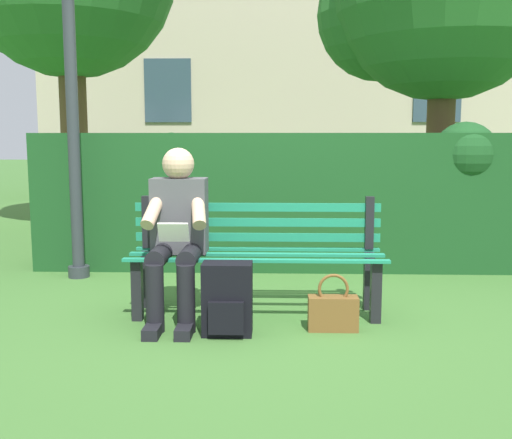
# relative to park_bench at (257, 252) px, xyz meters

# --- Properties ---
(ground) EXTENTS (60.00, 60.00, 0.00)m
(ground) POSITION_rel_park_bench_xyz_m (0.00, 0.08, -0.43)
(ground) COLOR #3D6B2D
(park_bench) EXTENTS (1.77, 0.47, 0.82)m
(park_bench) POSITION_rel_park_bench_xyz_m (0.00, 0.00, 0.00)
(park_bench) COLOR black
(park_bench) RESTS_ON ground
(person_seated) EXTENTS (0.44, 0.73, 1.17)m
(person_seated) POSITION_rel_park_bench_xyz_m (0.54, 0.18, 0.19)
(person_seated) COLOR #4C4C51
(person_seated) RESTS_ON ground
(hedge_backdrop) EXTENTS (5.00, 0.73, 1.38)m
(hedge_backdrop) POSITION_rel_park_bench_xyz_m (-0.41, -1.55, 0.24)
(hedge_backdrop) COLOR #19471E
(hedge_backdrop) RESTS_ON ground
(building_facade) EXTENTS (10.27, 3.04, 7.62)m
(building_facade) POSITION_rel_park_bench_xyz_m (-0.62, -9.04, 3.38)
(building_facade) COLOR #BCAD93
(building_facade) RESTS_ON ground
(backpack) EXTENTS (0.31, 0.26, 0.46)m
(backpack) POSITION_rel_park_bench_xyz_m (0.17, 0.51, -0.20)
(backpack) COLOR black
(backpack) RESTS_ON ground
(handbag) EXTENTS (0.32, 0.13, 0.37)m
(handbag) POSITION_rel_park_bench_xyz_m (-0.51, 0.41, -0.31)
(handbag) COLOR brown
(handbag) RESTS_ON ground
(lamp_post) EXTENTS (0.32, 0.32, 3.11)m
(lamp_post) POSITION_rel_park_bench_xyz_m (1.63, -1.03, 1.65)
(lamp_post) COLOR #2D3338
(lamp_post) RESTS_ON ground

